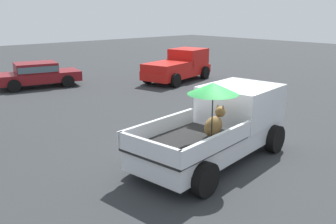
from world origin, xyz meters
The scene contains 4 objects.
ground_plane centered at (0.00, 0.00, 0.00)m, with size 80.00×80.00×0.00m, color #2D3033.
pickup_truck_main centered at (0.46, 0.04, 0.97)m, with size 5.25×2.76×2.34m.
pickup_truck_red centered at (7.69, 9.39, 0.87)m, with size 5.08×2.99×1.80m.
parked_sedan_near centered at (0.67, 13.11, 0.74)m, with size 4.59×2.69×1.33m.
Camera 1 is at (-7.12, -6.12, 3.96)m, focal length 39.03 mm.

